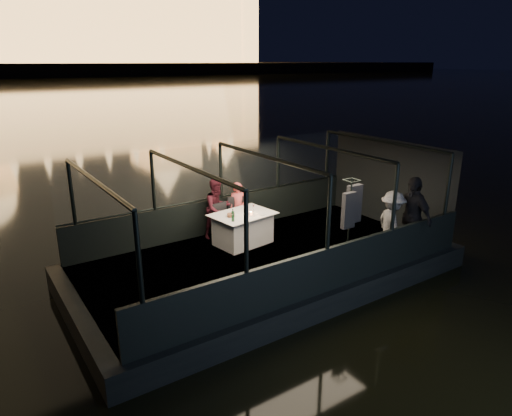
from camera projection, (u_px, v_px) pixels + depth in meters
boat_hull at (266, 276)px, 10.55m from camera, size 8.60×4.40×1.00m
boat_deck at (266, 257)px, 10.40m from camera, size 8.00×4.00×0.04m
gunwale_port at (222, 214)px, 11.83m from camera, size 8.00×0.08×0.90m
gunwale_starboard at (326, 270)px, 8.67m from camera, size 8.00×0.08×0.90m
cabin_glass_port at (221, 171)px, 11.48m from camera, size 8.00×0.02×1.40m
cabin_glass_starboard at (329, 213)px, 8.32m from camera, size 8.00×0.02×1.40m
cabin_roof_glass at (266, 157)px, 9.69m from camera, size 8.00×4.00×0.02m
end_wall_fore at (78, 248)px, 7.92m from camera, size 0.02×4.00×2.30m
end_wall_aft at (389, 183)px, 12.16m from camera, size 0.02×4.00×2.30m
canopy_ribs at (266, 208)px, 10.04m from camera, size 8.00×4.00×2.30m
dining_table_central at (243, 229)px, 11.00m from camera, size 1.58×1.24×0.77m
chair_port_left at (223, 223)px, 11.19m from camera, size 0.49×0.49×0.91m
chair_port_right at (241, 218)px, 11.55m from camera, size 0.55×0.55×0.96m
coat_stand at (349, 227)px, 9.65m from camera, size 0.59×0.49×1.97m
person_woman_coral at (238, 205)px, 11.63m from camera, size 0.56×0.46×1.33m
person_man_maroon at (217, 209)px, 11.31m from camera, size 0.79×0.65×1.52m
passenger_stripe at (392, 220)px, 10.22m from camera, size 0.89×1.12×1.51m
passenger_dark at (411, 220)px, 10.22m from camera, size 0.56×1.13×1.85m
wine_bottle at (233, 215)px, 10.33m from camera, size 0.08×0.08×0.30m
bread_basket at (231, 215)px, 10.67m from camera, size 0.21×0.21×0.07m
amber_candle at (251, 213)px, 10.79m from camera, size 0.07×0.07×0.08m
plate_near at (262, 214)px, 10.85m from camera, size 0.29×0.29×0.01m
plate_far at (233, 215)px, 10.78m from camera, size 0.27×0.27×0.01m
wine_glass_white at (233, 217)px, 10.34m from camera, size 0.07×0.07×0.20m
wine_glass_red at (253, 208)px, 11.03m from camera, size 0.07×0.07×0.19m
wine_glass_empty at (254, 213)px, 10.66m from camera, size 0.07×0.07×0.17m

